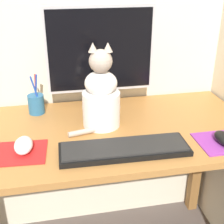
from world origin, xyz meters
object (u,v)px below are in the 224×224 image
Objects in this scene: monitor at (100,56)px; keyboard at (124,149)px; pen_cup at (36,103)px; cat at (101,96)px; computer_mouse_left at (23,145)px.

monitor is 0.43m from keyboard.
monitor is at bearing 94.38° from keyboard.
monitor reaches higher than pen_cup.
keyboard is at bearing -51.33° from pen_cup.
monitor reaches higher than cat.
computer_mouse_left is at bearing -96.98° from pen_cup.
keyboard is 0.48m from pen_cup.
cat is at bearing -99.08° from monitor.
monitor is 1.36× the size of cat.
monitor is at bearing 43.52° from computer_mouse_left.
pen_cup is (-0.30, 0.37, 0.03)m from keyboard.
computer_mouse_left is 0.34m from cat.
cat is 0.31m from pen_cup.
monitor is 0.34m from pen_cup.
computer_mouse_left is 0.64× the size of pen_cup.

